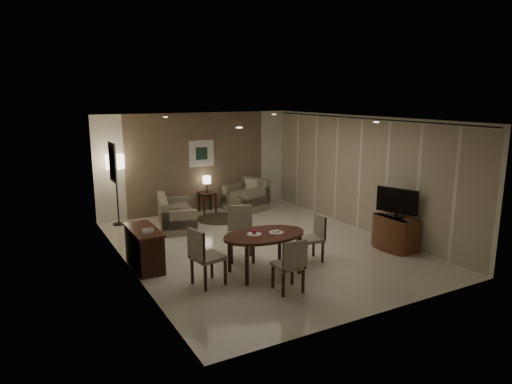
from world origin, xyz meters
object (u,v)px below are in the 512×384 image
floor_lamp (117,190)px  chair_far (241,234)px  chair_right (310,238)px  sofa (177,212)px  console_desk (144,248)px  dining_table (264,253)px  tv_cabinet (396,233)px  side_table (207,202)px  chair_near (288,264)px  chair_left (208,256)px  armchair (246,194)px

floor_lamp → chair_far: bearing=-67.3°
chair_right → sofa: size_ratio=0.56×
console_desk → chair_right: bearing=-22.3°
dining_table → chair_right: 1.09m
tv_cabinet → side_table: 5.24m
tv_cabinet → chair_near: bearing=-167.9°
chair_far → side_table: size_ratio=1.90×
chair_left → sofa: (0.67, 3.53, -0.13)m
chair_near → sofa: chair_near is taller
side_table → sofa: bearing=-140.9°
sofa → tv_cabinet: bearing=-123.1°
floor_lamp → dining_table: bearing=-70.0°
tv_cabinet → chair_far: chair_far is taller
chair_near → armchair: chair_near is taller
chair_left → chair_near: bearing=-140.6°
sofa → chair_right: bearing=-142.3°
armchair → floor_lamp: (-3.48, 0.20, 0.44)m
armchair → tv_cabinet: bearing=-0.7°
console_desk → chair_near: chair_near is taller
tv_cabinet → armchair: armchair is taller
side_table → chair_right: bearing=-86.4°
chair_left → side_table: chair_left is taller
tv_cabinet → sofa: size_ratio=0.56×
sofa → side_table: (1.24, 1.00, -0.10)m
dining_table → chair_far: 0.79m
chair_far → sofa: bearing=118.4°
chair_near → chair_left: size_ratio=0.90×
chair_far → floor_lamp: 4.01m
chair_left → side_table: 4.93m
console_desk → chair_far: 1.84m
sofa → dining_table: bearing=-159.2°
chair_near → side_table: 5.47m
chair_right → armchair: (0.78, 4.15, -0.01)m
chair_left → side_table: bearing=-33.7°
chair_near → chair_left: chair_left is taller
console_desk → chair_left: 1.50m
chair_near → console_desk: bearing=-46.3°
chair_near → floor_lamp: bearing=-69.3°
console_desk → armchair: armchair is taller
dining_table → armchair: armchair is taller
console_desk → floor_lamp: bearing=86.1°
chair_near → chair_far: size_ratio=0.87×
console_desk → armchair: 4.73m
tv_cabinet → side_table: (-2.25, 4.73, -0.08)m
chair_right → sofa: chair_right is taller
tv_cabinet → floor_lamp: floor_lamp is taller
tv_cabinet → chair_near: 3.18m
side_table → floor_lamp: bearing=-178.1°
chair_left → chair_right: chair_left is taller
chair_right → sofa: bearing=-149.2°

